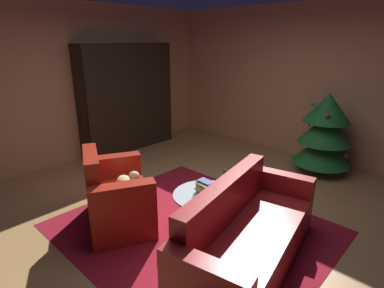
{
  "coord_description": "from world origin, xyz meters",
  "views": [
    {
      "loc": [
        2.27,
        -2.64,
        2.08
      ],
      "look_at": [
        -0.12,
        -0.08,
        0.89
      ],
      "focal_mm": 28.98,
      "sensor_mm": 36.0,
      "label": 1
    }
  ],
  "objects_px": {
    "bookshelf_unit": "(133,99)",
    "couch_red": "(247,237)",
    "decorated_tree": "(324,132)",
    "book_stack_on_table": "(205,187)",
    "bottle_on_table": "(224,184)",
    "coffee_table": "(206,198)",
    "armchair_red": "(116,198)"
  },
  "relations": [
    {
      "from": "bookshelf_unit",
      "to": "decorated_tree",
      "type": "relative_size",
      "value": 1.54
    },
    {
      "from": "couch_red",
      "to": "bookshelf_unit",
      "type": "bearing_deg",
      "value": 158.68
    },
    {
      "from": "bottle_on_table",
      "to": "armchair_red",
      "type": "bearing_deg",
      "value": -143.81
    },
    {
      "from": "couch_red",
      "to": "coffee_table",
      "type": "bearing_deg",
      "value": 168.61
    },
    {
      "from": "coffee_table",
      "to": "book_stack_on_table",
      "type": "relative_size",
      "value": 3.4
    },
    {
      "from": "coffee_table",
      "to": "bottle_on_table",
      "type": "distance_m",
      "value": 0.25
    },
    {
      "from": "book_stack_on_table",
      "to": "bottle_on_table",
      "type": "bearing_deg",
      "value": 44.41
    },
    {
      "from": "bottle_on_table",
      "to": "decorated_tree",
      "type": "distance_m",
      "value": 2.43
    },
    {
      "from": "coffee_table",
      "to": "book_stack_on_table",
      "type": "height_order",
      "value": "book_stack_on_table"
    },
    {
      "from": "book_stack_on_table",
      "to": "bookshelf_unit",
      "type": "bearing_deg",
      "value": 156.88
    },
    {
      "from": "couch_red",
      "to": "bottle_on_table",
      "type": "bearing_deg",
      "value": 150.46
    },
    {
      "from": "coffee_table",
      "to": "bottle_on_table",
      "type": "height_order",
      "value": "bottle_on_table"
    },
    {
      "from": "decorated_tree",
      "to": "coffee_table",
      "type": "bearing_deg",
      "value": -95.96
    },
    {
      "from": "bookshelf_unit",
      "to": "decorated_tree",
      "type": "xyz_separation_m",
      "value": [
        3.25,
        1.31,
        -0.31
      ]
    },
    {
      "from": "bookshelf_unit",
      "to": "armchair_red",
      "type": "relative_size",
      "value": 1.63
    },
    {
      "from": "coffee_table",
      "to": "bottle_on_table",
      "type": "relative_size",
      "value": 2.63
    },
    {
      "from": "armchair_red",
      "to": "bottle_on_table",
      "type": "bearing_deg",
      "value": 36.19
    },
    {
      "from": "couch_red",
      "to": "bottle_on_table",
      "type": "distance_m",
      "value": 0.65
    },
    {
      "from": "armchair_red",
      "to": "couch_red",
      "type": "xyz_separation_m",
      "value": [
        1.51,
        0.45,
        -0.04
      ]
    },
    {
      "from": "couch_red",
      "to": "book_stack_on_table",
      "type": "height_order",
      "value": "couch_red"
    },
    {
      "from": "couch_red",
      "to": "book_stack_on_table",
      "type": "xyz_separation_m",
      "value": [
        -0.65,
        0.14,
        0.25
      ]
    },
    {
      "from": "bottle_on_table",
      "to": "decorated_tree",
      "type": "xyz_separation_m",
      "value": [
        0.15,
        2.43,
        0.1
      ]
    },
    {
      "from": "coffee_table",
      "to": "book_stack_on_table",
      "type": "distance_m",
      "value": 0.12
    },
    {
      "from": "bookshelf_unit",
      "to": "couch_red",
      "type": "distance_m",
      "value": 3.93
    },
    {
      "from": "bookshelf_unit",
      "to": "book_stack_on_table",
      "type": "bearing_deg",
      "value": -23.12
    },
    {
      "from": "book_stack_on_table",
      "to": "decorated_tree",
      "type": "bearing_deg",
      "value": 83.41
    },
    {
      "from": "coffee_table",
      "to": "bottle_on_table",
      "type": "xyz_separation_m",
      "value": [
        0.12,
        0.16,
        0.15
      ]
    },
    {
      "from": "coffee_table",
      "to": "bottle_on_table",
      "type": "bearing_deg",
      "value": 53.9
    },
    {
      "from": "armchair_red",
      "to": "bottle_on_table",
      "type": "xyz_separation_m",
      "value": [
        1.01,
        0.74,
        0.26
      ]
    },
    {
      "from": "bottle_on_table",
      "to": "decorated_tree",
      "type": "bearing_deg",
      "value": 86.4
    },
    {
      "from": "bottle_on_table",
      "to": "book_stack_on_table",
      "type": "bearing_deg",
      "value": -135.59
    },
    {
      "from": "armchair_red",
      "to": "book_stack_on_table",
      "type": "xyz_separation_m",
      "value": [
        0.86,
        0.59,
        0.21
      ]
    }
  ]
}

